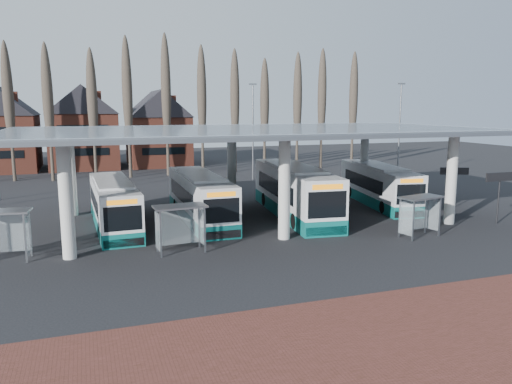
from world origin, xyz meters
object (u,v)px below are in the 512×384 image
object	(u,v)px
shelter_0	(2,224)
bus_2	(294,192)
bus_1	(200,198)
shelter_2	(419,207)
bus_0	(114,205)
bus_3	(378,185)
shelter_1	(180,218)

from	to	relation	value
shelter_0	bus_2	bearing A→B (deg)	22.50
bus_1	bus_2	world-z (taller)	bus_2
bus_1	shelter_2	world-z (taller)	bus_1
bus_0	shelter_2	xyz separation A→B (m)	(17.27, -8.62, 0.35)
bus_1	bus_3	bearing A→B (deg)	4.34
bus_3	shelter_0	world-z (taller)	bus_3
shelter_1	shelter_2	bearing A→B (deg)	-9.22
bus_0	bus_2	size ratio (longest dim) A/B	0.84
bus_0	shelter_0	world-z (taller)	bus_0
bus_0	shelter_2	bearing A→B (deg)	-28.49
shelter_0	shelter_1	size ratio (longest dim) A/B	1.04
bus_3	shelter_0	bearing A→B (deg)	-155.42
shelter_0	bus_1	bearing A→B (deg)	33.70
bus_0	shelter_0	size ratio (longest dim) A/B	3.75
bus_2	bus_3	distance (m)	8.34
bus_0	bus_2	xyz separation A→B (m)	(12.60, -0.54, 0.25)
bus_1	shelter_0	world-z (taller)	bus_1
shelter_0	bus_3	bearing A→B (deg)	21.38
bus_2	bus_3	bearing A→B (deg)	18.00
bus_0	bus_3	xyz separation A→B (m)	(20.76, 1.20, 0.05)
bus_2	bus_1	bearing A→B (deg)	179.98
bus_1	bus_0	bearing A→B (deg)	-177.98
bus_0	bus_2	distance (m)	12.62
bus_0	bus_3	world-z (taller)	bus_3
bus_2	shelter_0	xyz separation A→B (m)	(-18.39, -5.19, 0.21)
bus_1	shelter_1	size ratio (longest dim) A/B	4.08
bus_2	shelter_0	world-z (taller)	bus_2
bus_1	shelter_1	world-z (taller)	bus_1
bus_3	shelter_1	world-z (taller)	bus_3
bus_0	shelter_1	world-z (taller)	bus_0
bus_1	bus_2	distance (m)	6.83
shelter_1	shelter_0	bearing A→B (deg)	167.35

